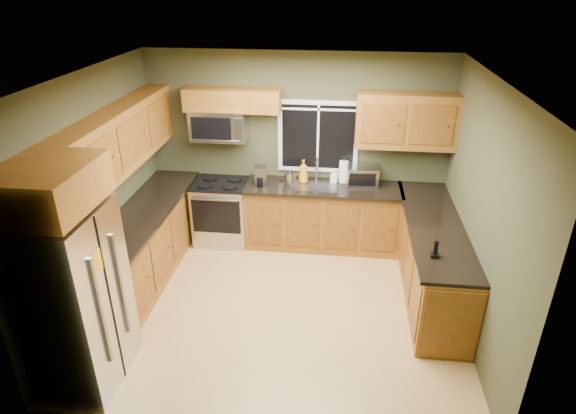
% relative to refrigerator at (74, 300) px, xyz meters
% --- Properties ---
extents(floor, '(4.20, 4.20, 0.00)m').
position_rel_refrigerator_xyz_m(floor, '(1.74, 1.30, -0.90)').
color(floor, tan).
rests_on(floor, ground).
extents(ceiling, '(4.20, 4.20, 0.00)m').
position_rel_refrigerator_xyz_m(ceiling, '(1.74, 1.30, 1.80)').
color(ceiling, white).
rests_on(ceiling, back_wall).
extents(back_wall, '(4.20, 0.00, 4.20)m').
position_rel_refrigerator_xyz_m(back_wall, '(1.74, 3.10, 0.45)').
color(back_wall, '#404128').
rests_on(back_wall, ground).
extents(front_wall, '(4.20, 0.00, 4.20)m').
position_rel_refrigerator_xyz_m(front_wall, '(1.74, -0.50, 0.45)').
color(front_wall, '#404128').
rests_on(front_wall, ground).
extents(left_wall, '(0.00, 3.60, 3.60)m').
position_rel_refrigerator_xyz_m(left_wall, '(-0.36, 1.30, 0.45)').
color(left_wall, '#404128').
rests_on(left_wall, ground).
extents(right_wall, '(0.00, 3.60, 3.60)m').
position_rel_refrigerator_xyz_m(right_wall, '(3.84, 1.30, 0.45)').
color(right_wall, '#404128').
rests_on(right_wall, ground).
extents(window, '(1.12, 0.03, 1.02)m').
position_rel_refrigerator_xyz_m(window, '(2.04, 3.08, 0.65)').
color(window, white).
rests_on(window, back_wall).
extents(base_cabinets_left, '(0.60, 2.65, 0.90)m').
position_rel_refrigerator_xyz_m(base_cabinets_left, '(-0.06, 1.78, -0.45)').
color(base_cabinets_left, brown).
rests_on(base_cabinets_left, ground).
extents(countertop_left, '(0.65, 2.65, 0.04)m').
position_rel_refrigerator_xyz_m(countertop_left, '(-0.04, 1.78, 0.02)').
color(countertop_left, black).
rests_on(countertop_left, base_cabinets_left).
extents(base_cabinets_back, '(2.17, 0.60, 0.90)m').
position_rel_refrigerator_xyz_m(base_cabinets_back, '(2.15, 2.80, -0.45)').
color(base_cabinets_back, brown).
rests_on(base_cabinets_back, ground).
extents(countertop_back, '(2.17, 0.65, 0.04)m').
position_rel_refrigerator_xyz_m(countertop_back, '(2.15, 2.78, 0.02)').
color(countertop_back, black).
rests_on(countertop_back, base_cabinets_back).
extents(base_cabinets_peninsula, '(0.60, 2.52, 0.90)m').
position_rel_refrigerator_xyz_m(base_cabinets_peninsula, '(3.54, 1.84, -0.45)').
color(base_cabinets_peninsula, brown).
rests_on(base_cabinets_peninsula, ground).
extents(countertop_peninsula, '(0.65, 2.50, 0.04)m').
position_rel_refrigerator_xyz_m(countertop_peninsula, '(3.51, 1.85, 0.02)').
color(countertop_peninsula, black).
rests_on(countertop_peninsula, base_cabinets_peninsula).
extents(upper_cabinets_left, '(0.33, 2.65, 0.72)m').
position_rel_refrigerator_xyz_m(upper_cabinets_left, '(-0.20, 1.78, 0.96)').
color(upper_cabinets_left, brown).
rests_on(upper_cabinets_left, left_wall).
extents(upper_cabinets_back_left, '(1.30, 0.33, 0.30)m').
position_rel_refrigerator_xyz_m(upper_cabinets_back_left, '(0.89, 2.94, 1.17)').
color(upper_cabinets_back_left, brown).
rests_on(upper_cabinets_back_left, back_wall).
extents(upper_cabinets_back_right, '(1.30, 0.33, 0.72)m').
position_rel_refrigerator_xyz_m(upper_cabinets_back_right, '(3.19, 2.94, 0.96)').
color(upper_cabinets_back_right, brown).
rests_on(upper_cabinets_back_right, back_wall).
extents(upper_cabinet_over_fridge, '(0.72, 0.90, 0.38)m').
position_rel_refrigerator_xyz_m(upper_cabinet_over_fridge, '(-0.00, 0.00, 1.13)').
color(upper_cabinet_over_fridge, brown).
rests_on(upper_cabinet_over_fridge, left_wall).
extents(refrigerator, '(0.74, 0.90, 1.80)m').
position_rel_refrigerator_xyz_m(refrigerator, '(0.00, 0.00, 0.00)').
color(refrigerator, '#B7B7BC').
rests_on(refrigerator, ground).
extents(range, '(0.76, 0.69, 0.94)m').
position_rel_refrigerator_xyz_m(range, '(0.69, 2.77, -0.43)').
color(range, '#B7B7BC').
rests_on(range, ground).
extents(microwave, '(0.76, 0.41, 0.42)m').
position_rel_refrigerator_xyz_m(microwave, '(0.69, 2.91, 0.83)').
color(microwave, '#B7B7BC').
rests_on(microwave, back_wall).
extents(sink, '(0.60, 0.42, 0.36)m').
position_rel_refrigerator_xyz_m(sink, '(2.04, 2.79, 0.05)').
color(sink, slate).
rests_on(sink, countertop_back).
extents(toaster_oven, '(0.45, 0.36, 0.26)m').
position_rel_refrigerator_xyz_m(toaster_oven, '(2.68, 2.92, 0.17)').
color(toaster_oven, '#B7B7BC').
rests_on(toaster_oven, countertop_back).
extents(coffee_maker, '(0.19, 0.24, 0.27)m').
position_rel_refrigerator_xyz_m(coffee_maker, '(1.28, 2.74, 0.16)').
color(coffee_maker, slate).
rests_on(coffee_maker, countertop_back).
extents(kettle, '(0.19, 0.19, 0.26)m').
position_rel_refrigerator_xyz_m(kettle, '(1.69, 2.70, 0.16)').
color(kettle, '#B7B7BC').
rests_on(kettle, countertop_back).
extents(paper_towel_roll, '(0.17, 0.17, 0.33)m').
position_rel_refrigerator_xyz_m(paper_towel_roll, '(2.42, 2.98, 0.19)').
color(paper_towel_roll, white).
rests_on(paper_towel_roll, countertop_back).
extents(soap_bottle_a, '(0.15, 0.15, 0.33)m').
position_rel_refrigerator_xyz_m(soap_bottle_a, '(1.86, 2.90, 0.20)').
color(soap_bottle_a, orange).
rests_on(soap_bottle_a, countertop_back).
extents(soap_bottle_b, '(0.11, 0.11, 0.19)m').
position_rel_refrigerator_xyz_m(soap_bottle_b, '(2.29, 2.94, 0.14)').
color(soap_bottle_b, white).
rests_on(soap_bottle_b, countertop_back).
extents(cordless_phone, '(0.09, 0.09, 0.19)m').
position_rel_refrigerator_xyz_m(cordless_phone, '(3.39, 1.08, 0.10)').
color(cordless_phone, black).
rests_on(cordless_phone, countertop_peninsula).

